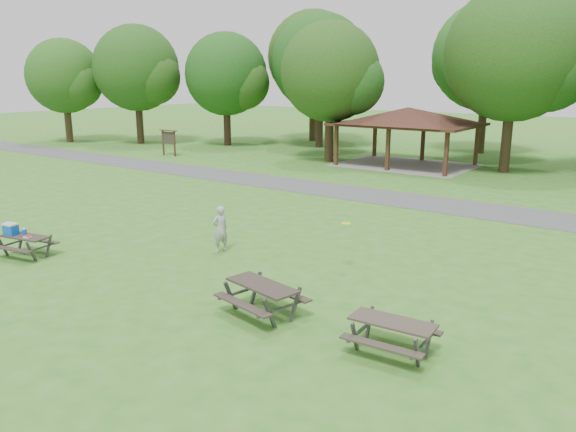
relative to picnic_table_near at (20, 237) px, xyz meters
The scene contains 17 objects.
ground 6.03m from the picnic_table_near, 11.30° to the left, with size 160.00×160.00×0.00m, color #346E1F.
asphalt_path 16.29m from the picnic_table_near, 68.82° to the left, with size 120.00×3.20×0.02m, color #47474A.
pavilion 25.36m from the picnic_table_near, 85.73° to the left, with size 8.60×7.01×3.76m.
notice_board 23.82m from the picnic_table_near, 126.36° to the left, with size 1.60×0.30×1.88m.
tree_row_a 32.46m from the picnic_table_near, 133.52° to the left, with size 7.56×7.20×9.97m.
tree_row_b 31.05m from the picnic_table_near, 119.38° to the left, with size 7.14×6.80×9.28m.
tree_row_c 31.80m from the picnic_table_near, 104.87° to the left, with size 8.19×7.80×10.67m.
tree_row_d 24.44m from the picnic_table_near, 97.30° to the left, with size 6.93×6.60×9.27m.
tree_row_e 28.07m from the picnic_table_near, 73.06° to the left, with size 8.40×8.00×11.02m.
tree_deep_a 36.04m from the picnic_table_near, 108.11° to the left, with size 8.40×8.00×11.38m.
tree_deep_b 34.99m from the picnic_table_near, 83.36° to the left, with size 8.40×8.00×11.13m.
tree_flank_left 34.90m from the picnic_table_near, 144.23° to the left, with size 6.72×6.40×8.93m.
picnic_table_near is the anchor object (origin of this frame).
picnic_table_middle 9.25m from the picnic_table_near, ahead, with size 2.17×1.87×0.83m.
picnic_table_far 12.64m from the picnic_table_near, ahead, with size 1.85×1.52×0.76m.
frisbee_in_flight 10.44m from the picnic_table_near, 27.92° to the left, with size 0.35×0.35×0.02m.
frisbee_thrower 6.40m from the picnic_table_near, 40.10° to the left, with size 0.57×0.37×1.56m, color #A0A0A2.
Camera 1 is at (11.28, -10.12, 5.63)m, focal length 35.00 mm.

